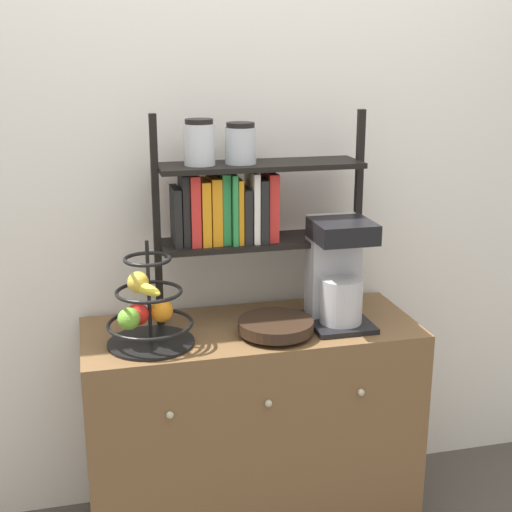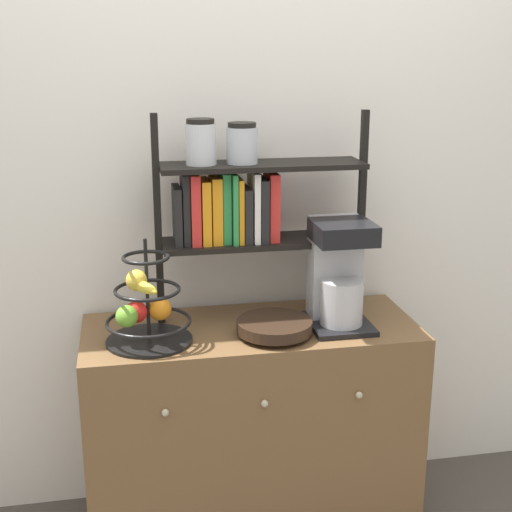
# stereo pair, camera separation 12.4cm
# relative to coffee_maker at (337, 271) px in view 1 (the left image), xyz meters

# --- Properties ---
(wall_back) EXTENTS (7.00, 0.05, 2.60)m
(wall_back) POSITION_rel_coffee_maker_xyz_m (-0.30, 0.31, 0.33)
(wall_back) COLOR silver
(wall_back) RESTS_ON ground_plane
(sideboard) EXTENTS (1.16, 0.49, 0.78)m
(sideboard) POSITION_rel_coffee_maker_xyz_m (-0.30, 0.03, -0.58)
(sideboard) COLOR brown
(sideboard) RESTS_ON ground_plane
(coffee_maker) EXTENTS (0.21, 0.25, 0.37)m
(coffee_maker) POSITION_rel_coffee_maker_xyz_m (0.00, 0.00, 0.00)
(coffee_maker) COLOR black
(coffee_maker) RESTS_ON sideboard
(fruit_stand) EXTENTS (0.28, 0.28, 0.35)m
(fruit_stand) POSITION_rel_coffee_maker_xyz_m (-0.66, -0.05, -0.07)
(fruit_stand) COLOR black
(fruit_stand) RESTS_ON sideboard
(wooden_bowl) EXTENTS (0.26, 0.26, 0.05)m
(wooden_bowl) POSITION_rel_coffee_maker_xyz_m (-0.24, -0.07, -0.15)
(wooden_bowl) COLOR black
(wooden_bowl) RESTS_ON sideboard
(shelf_hutch) EXTENTS (0.75, 0.20, 0.73)m
(shelf_hutch) POSITION_rel_coffee_maker_xyz_m (-0.33, 0.13, 0.25)
(shelf_hutch) COLOR black
(shelf_hutch) RESTS_ON sideboard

